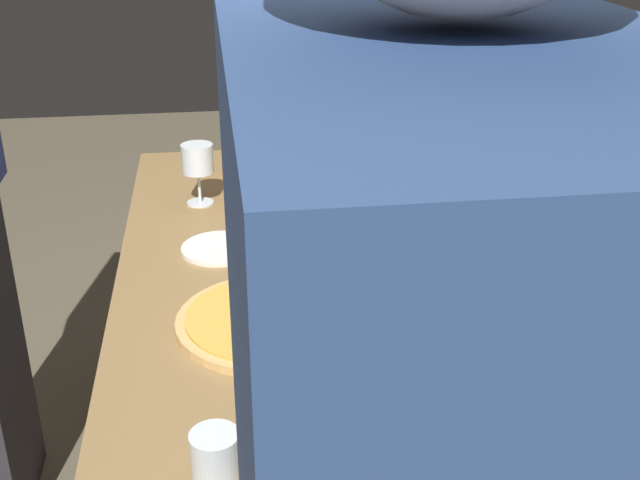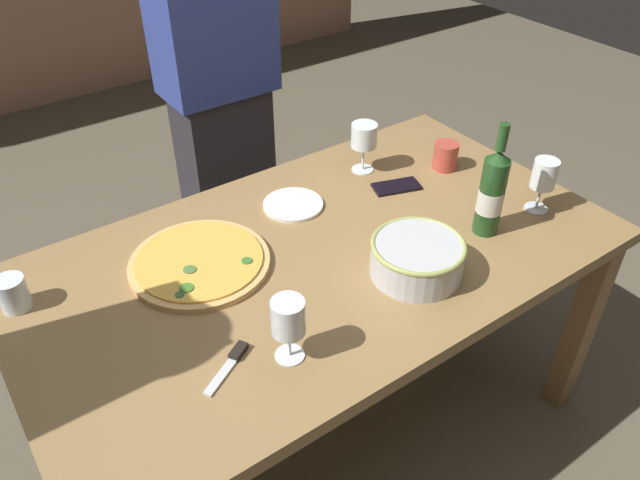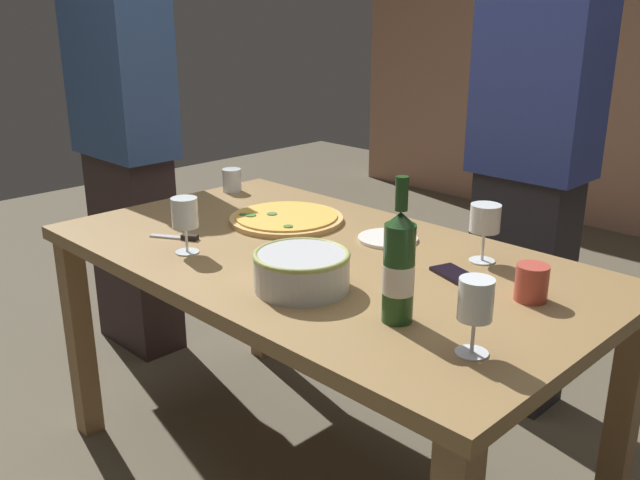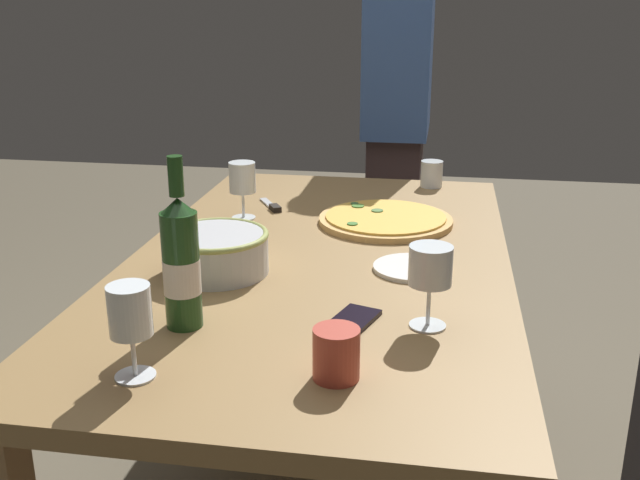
{
  "view_description": "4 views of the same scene",
  "coord_description": "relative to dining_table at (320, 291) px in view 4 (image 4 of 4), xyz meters",
  "views": [
    {
      "loc": [
        -1.62,
        0.23,
        1.54
      ],
      "look_at": [
        0.0,
        0.0,
        0.79
      ],
      "focal_mm": 44.86,
      "sensor_mm": 36.0,
      "label": 1
    },
    {
      "loc": [
        -0.76,
        -1.06,
        1.78
      ],
      "look_at": [
        0.0,
        0.0,
        0.79
      ],
      "focal_mm": 34.87,
      "sensor_mm": 36.0,
      "label": 2
    },
    {
      "loc": [
        1.3,
        -1.29,
        1.42
      ],
      "look_at": [
        0.0,
        0.0,
        0.79
      ],
      "focal_mm": 38.8,
      "sensor_mm": 36.0,
      "label": 3
    },
    {
      "loc": [
        1.65,
        0.28,
        1.35
      ],
      "look_at": [
        0.0,
        0.0,
        0.79
      ],
      "focal_mm": 41.44,
      "sensor_mm": 36.0,
      "label": 4
    }
  ],
  "objects": [
    {
      "name": "side_plate",
      "position": [
        0.06,
        0.22,
        0.1
      ],
      "size": [
        0.18,
        0.18,
        0.01
      ],
      "primitive_type": "cylinder",
      "color": "white",
      "rests_on": "dining_table"
    },
    {
      "name": "person_guest_left",
      "position": [
        -1.22,
        0.1,
        0.2
      ],
      "size": [
        0.46,
        0.24,
        1.7
      ],
      "rotation": [
        0.0,
        0.0,
        -0.08
      ],
      "color": "#332626",
      "rests_on": "ground"
    },
    {
      "name": "pizza",
      "position": [
        -0.29,
        0.13,
        0.1
      ],
      "size": [
        0.37,
        0.37,
        0.03
      ],
      "color": "#DDAC64",
      "rests_on": "dining_table"
    },
    {
      "name": "cup_amber",
      "position": [
        -0.72,
        0.25,
        0.14
      ],
      "size": [
        0.07,
        0.07,
        0.09
      ],
      "primitive_type": "cylinder",
      "color": "white",
      "rests_on": "dining_table"
    },
    {
      "name": "dining_table",
      "position": [
        0.0,
        0.0,
        0.0
      ],
      "size": [
        1.6,
        0.9,
        0.75
      ],
      "color": "olive",
      "rests_on": "ground"
    },
    {
      "name": "wine_bottle",
      "position": [
        0.43,
        -0.19,
        0.22
      ],
      "size": [
        0.07,
        0.07,
        0.33
      ],
      "color": "#20461D",
      "rests_on": "dining_table"
    },
    {
      "name": "serving_bowl",
      "position": [
        0.15,
        -0.21,
        0.15
      ],
      "size": [
        0.24,
        0.24,
        0.1
      ],
      "color": "silver",
      "rests_on": "dining_table"
    },
    {
      "name": "pizza_knife",
      "position": [
        -0.38,
        -0.21,
        0.1
      ],
      "size": [
        0.14,
        0.1,
        0.02
      ],
      "color": "silver",
      "rests_on": "dining_table"
    },
    {
      "name": "wine_glass_far_left",
      "position": [
        -0.27,
        -0.26,
        0.21
      ],
      "size": [
        0.07,
        0.07,
        0.16
      ],
      "color": "white",
      "rests_on": "dining_table"
    },
    {
      "name": "cell_phone",
      "position": [
        0.38,
        0.12,
        0.1
      ],
      "size": [
        0.16,
        0.11,
        0.01
      ],
      "primitive_type": "cube",
      "rotation": [
        0.0,
        0.0,
        1.25
      ],
      "color": "black",
      "rests_on": "dining_table"
    },
    {
      "name": "cup_ceramic",
      "position": [
        0.58,
        0.13,
        0.14
      ],
      "size": [
        0.08,
        0.08,
        0.09
      ],
      "primitive_type": "cylinder",
      "color": "#BB4537",
      "rests_on": "dining_table"
    },
    {
      "name": "wine_glass_near_pizza",
      "position": [
        0.36,
        0.27,
        0.21
      ],
      "size": [
        0.08,
        0.08,
        0.16
      ],
      "color": "white",
      "rests_on": "dining_table"
    },
    {
      "name": "wine_glass_by_bottle",
      "position": [
        0.64,
        -0.2,
        0.2
      ],
      "size": [
        0.07,
        0.07,
        0.16
      ],
      "color": "white",
      "rests_on": "dining_table"
    }
  ]
}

